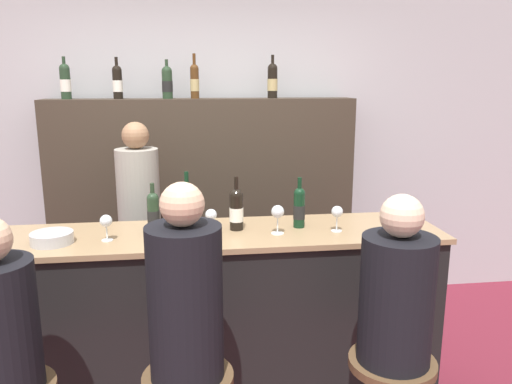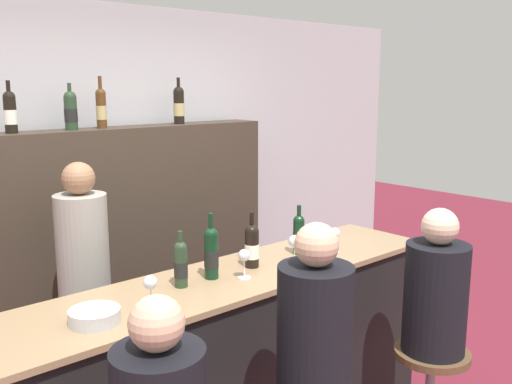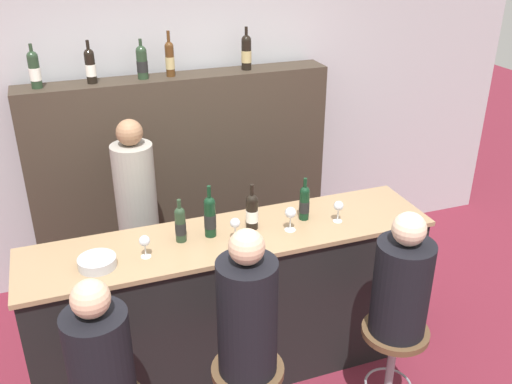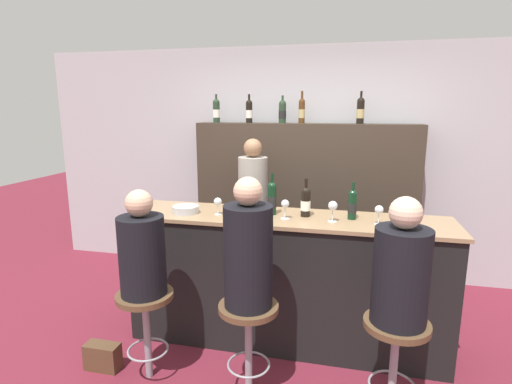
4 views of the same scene
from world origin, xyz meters
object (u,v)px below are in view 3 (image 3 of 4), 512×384
at_px(wine_glass_0, 145,242).
at_px(wine_glass_1, 235,224).
at_px(wine_bottle_counter_0, 180,224).
at_px(wine_glass_3, 339,207).
at_px(wine_bottle_backbar_1, 90,66).
at_px(guest_seated_middle, 247,312).
at_px(metal_bowl, 97,262).
at_px(bartender, 140,232).
at_px(wine_glass_2, 291,214).
at_px(wine_bottle_backbar_0, 34,69).
at_px(wine_bottle_counter_1, 210,216).
at_px(guest_seated_left, 99,355).
at_px(wine_bottle_counter_3, 304,202).
at_px(guest_seated_right, 402,283).
at_px(bar_stool_right, 393,347).
at_px(wine_bottle_backbar_4, 246,52).
at_px(wine_bottle_counter_2, 252,211).
at_px(wine_bottle_backbar_3, 170,58).
at_px(wine_bottle_backbar_2, 142,62).

distance_m(wine_glass_0, wine_glass_1, 0.55).
bearing_deg(wine_bottle_counter_0, wine_glass_3, -6.17).
distance_m(wine_bottle_backbar_1, guest_seated_middle, 2.23).
bearing_deg(metal_bowl, bartender, 67.96).
height_order(wine_glass_2, guest_seated_middle, guest_seated_middle).
bearing_deg(wine_glass_1, metal_bowl, -179.32).
bearing_deg(wine_glass_1, wine_bottle_backbar_0, 126.06).
xyz_separation_m(wine_bottle_counter_1, guest_seated_left, (-0.76, -0.72, -0.25)).
distance_m(wine_bottle_counter_3, guest_seated_right, 0.81).
relative_size(bar_stool_right, guest_seated_right, 0.84).
bearing_deg(wine_bottle_backbar_4, wine_bottle_backbar_1, -180.00).
distance_m(wine_bottle_counter_0, wine_bottle_counter_2, 0.46).
bearing_deg(guest_seated_left, wine_bottle_backbar_1, 82.59).
bearing_deg(wine_bottle_counter_0, wine_bottle_counter_3, 0.00).
relative_size(wine_bottle_backbar_4, bar_stool_right, 0.51).
xyz_separation_m(wine_bottle_counter_1, bartender, (-0.34, 0.76, -0.46)).
relative_size(wine_bottle_backbar_3, wine_bottle_backbar_4, 1.02).
distance_m(wine_glass_2, guest_seated_right, 0.78).
relative_size(wine_bottle_backbar_2, guest_seated_middle, 0.34).
xyz_separation_m(wine_bottle_counter_0, bar_stool_right, (1.10, -0.72, -0.68)).
bearing_deg(guest_seated_left, guest_seated_right, 0.00).
height_order(wine_bottle_counter_1, bartender, bartender).
bearing_deg(wine_glass_2, wine_bottle_backbar_1, 125.58).
bearing_deg(wine_glass_1, wine_glass_0, 180.00).
bearing_deg(bar_stool_right, metal_bowl, 159.40).
bearing_deg(wine_bottle_backbar_3, wine_bottle_counter_2, -81.27).
bearing_deg(wine_bottle_counter_3, guest_seated_right, -68.36).
bearing_deg(guest_seated_middle, wine_glass_3, 36.43).
height_order(wine_bottle_counter_0, wine_bottle_backbar_0, wine_bottle_backbar_0).
height_order(wine_bottle_counter_1, guest_seated_left, wine_bottle_counter_1).
bearing_deg(wine_bottle_counter_0, wine_glass_0, -155.20).
xyz_separation_m(wine_bottle_backbar_0, wine_glass_0, (0.46, -1.38, -0.71)).
bearing_deg(bar_stool_right, guest_seated_left, -180.00).
distance_m(wine_bottle_backbar_1, bartender, 1.25).
relative_size(wine_bottle_counter_3, wine_glass_1, 1.90).
distance_m(wine_bottle_counter_2, bar_stool_right, 1.19).
bearing_deg(guest_seated_left, wine_bottle_backbar_3, 67.23).
distance_m(wine_glass_1, guest_seated_middle, 0.65).
relative_size(guest_seated_left, bar_stool_right, 1.13).
bearing_deg(wine_bottle_backbar_1, wine_glass_3, -46.29).
height_order(guest_seated_middle, bar_stool_right, guest_seated_middle).
bearing_deg(bartender, guest_seated_middle, -77.64).
xyz_separation_m(wine_glass_1, wine_glass_2, (0.36, 0.00, 0.01)).
bearing_deg(wine_bottle_counter_0, wine_glass_1, -19.27).
relative_size(wine_bottle_backbar_3, wine_glass_1, 2.23).
bearing_deg(wine_bottle_counter_2, wine_bottle_backbar_1, 121.29).
bearing_deg(wine_glass_3, bartender, 143.18).
xyz_separation_m(wine_bottle_backbar_0, wine_glass_2, (1.37, -1.38, -0.69)).
height_order(wine_bottle_counter_2, wine_bottle_backbar_0, wine_bottle_backbar_0).
distance_m(wine_bottle_counter_1, wine_bottle_backbar_2, 1.45).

